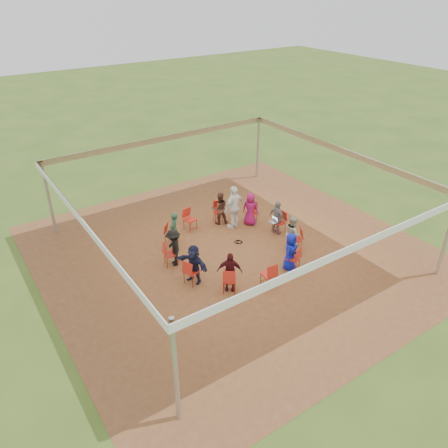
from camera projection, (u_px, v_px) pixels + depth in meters
ground at (232, 252)px, 16.06m from camera, size 80.00×80.00×0.00m
dirt_patch at (232, 252)px, 16.06m from camera, size 13.00×13.00×0.00m
tent at (233, 194)px, 14.89m from camera, size 10.33×10.33×3.00m
chair_0 at (279, 222)px, 17.06m from camera, size 0.46×0.45×0.90m
chair_1 at (251, 213)px, 17.74m from camera, size 0.60×0.60×0.90m
chair_2 at (219, 212)px, 17.81m from camera, size 0.55×0.56×0.90m
chair_3 at (190, 220)px, 17.25m from camera, size 0.50×0.52×0.90m
chair_4 at (171, 235)px, 16.25m from camera, size 0.61×0.61×0.90m
chair_5 at (171, 254)px, 15.11m from camera, size 0.52×0.51×0.90m
chair_6 at (192, 272)px, 14.21m from camera, size 0.56×0.54×0.90m
chair_7 at (229, 280)px, 13.82m from camera, size 0.60×0.60×0.90m
chair_8 at (269, 274)px, 14.08m from camera, size 0.46×0.47×0.90m
chair_9 at (293, 258)px, 14.89m from camera, size 0.58×0.59×0.90m
chair_10 at (295, 239)px, 16.00m from camera, size 0.59×0.58×0.90m
person_seated_0 at (277, 218)px, 16.88m from camera, size 0.46×0.83×1.37m
person_seated_1 at (250, 209)px, 17.52m from camera, size 0.70×0.76×1.37m
person_seated_2 at (220, 208)px, 17.58m from camera, size 0.76×0.60×1.37m
person_seated_3 at (174, 229)px, 16.11m from camera, size 0.59×0.58×1.37m
person_seated_4 at (174, 248)px, 15.03m from camera, size 0.63×0.96×1.37m
person_seated_5 at (194, 264)px, 14.17m from camera, size 0.88×1.36×1.37m
person_seated_6 at (230, 271)px, 13.81m from camera, size 0.89×0.82×1.37m
person_seated_7 at (290, 251)px, 14.82m from camera, size 0.77×0.65×1.37m
person_seated_8 at (293, 233)px, 15.87m from camera, size 0.66×0.77×1.37m
standing_person at (234, 207)px, 17.19m from camera, size 1.15×0.75×1.81m
cable_coil at (239, 242)px, 16.61m from camera, size 0.32×0.32×0.03m
laptop at (274, 220)px, 16.82m from camera, size 0.26×0.32×0.21m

